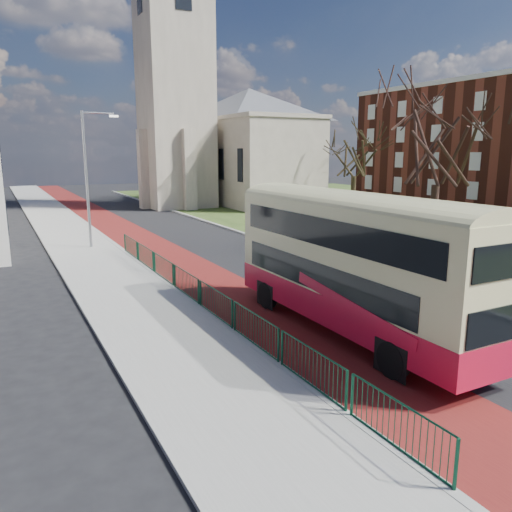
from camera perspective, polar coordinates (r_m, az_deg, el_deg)
ground at (r=17.19m, az=7.76°, el=-8.03°), size 160.00×160.00×0.00m
road_carriageway at (r=35.36m, az=-9.24°, el=2.25°), size 9.00×120.00×0.01m
bus_lane at (r=34.62m, az=-13.48°, el=1.88°), size 3.40×120.00×0.01m
pavement_west at (r=33.90m, az=-19.71°, el=1.39°), size 4.00×120.00×0.12m
kerb_west at (r=34.22m, az=-16.40°, el=1.71°), size 0.25×120.00×0.13m
kerb_east at (r=38.84m, az=-3.75°, el=3.33°), size 0.25×80.00×0.13m
grass_green at (r=50.25m, az=17.53°, el=4.70°), size 40.00×80.00×0.04m
footpath at (r=37.90m, az=23.92°, el=2.10°), size 18.84×32.82×0.03m
pedestrian_railing at (r=19.05m, az=-6.57°, el=-4.26°), size 0.07×24.00×1.12m
gothic_church at (r=56.13m, az=-4.61°, el=19.33°), size 16.38×18.00×40.00m
streetlamp at (r=31.55m, az=-18.57°, el=9.04°), size 2.13×0.18×8.00m
bus at (r=16.13m, az=10.98°, el=-0.17°), size 2.51×10.57×4.41m
winter_tree_near at (r=30.30m, az=20.26°, el=13.46°), size 7.19×7.19×10.10m
winter_tree_far at (r=49.50m, az=11.24°, el=12.06°), size 6.15×6.15×8.86m
litter_bin at (r=31.31m, az=15.74°, el=1.68°), size 0.77×0.77×0.95m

